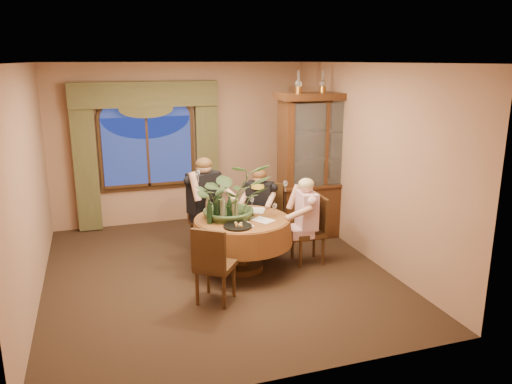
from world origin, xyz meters
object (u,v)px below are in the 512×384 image
object	(u,v)px
chair_back	(207,221)
wine_bottle_3	(209,212)
wine_bottle_0	(208,207)
oil_lamp_right	(346,81)
person_scarf	(260,209)
china_cabinet	(320,166)
wine_bottle_2	(230,209)
chair_right	(308,230)
wine_bottle_4	(222,207)
olive_bowl	(249,217)
dining_table	(242,244)
oil_lamp_center	(323,82)
oil_lamp_left	(299,82)
person_back	(204,205)
person_pink	(306,221)
centerpiece_plant	(231,170)
wine_bottle_5	(219,205)
wine_bottle_1	(216,209)
stoneware_vase	(233,207)
chair_front_left	(215,264)
chair_back_right	(267,216)

from	to	relation	value
chair_back	wine_bottle_3	xyz separation A→B (m)	(-0.17, -0.95, 0.44)
chair_back	wine_bottle_0	distance (m)	0.87
oil_lamp_right	person_scarf	distance (m)	2.44
china_cabinet	wine_bottle_2	world-z (taller)	china_cabinet
chair_right	wine_bottle_4	distance (m)	1.30
olive_bowl	wine_bottle_2	distance (m)	0.31
wine_bottle_3	dining_table	bearing A→B (deg)	12.09
dining_table	china_cabinet	xyz separation A→B (m)	(1.61, 0.97, 0.79)
oil_lamp_center	chair_right	size ratio (longest dim) A/B	0.35
dining_table	wine_bottle_3	world-z (taller)	wine_bottle_3
oil_lamp_left	person_back	world-z (taller)	oil_lamp_left
person_back	olive_bowl	world-z (taller)	person_back
oil_lamp_left	wine_bottle_4	size ratio (longest dim) A/B	1.03
chair_back	person_scarf	xyz separation A→B (m)	(0.80, -0.13, 0.14)
dining_table	person_pink	size ratio (longest dim) A/B	1.10
oil_lamp_left	oil_lamp_right	distance (m)	0.81
dining_table	china_cabinet	bearing A→B (deg)	31.00
centerpiece_plant	olive_bowl	distance (m)	0.69
olive_bowl	wine_bottle_0	distance (m)	0.57
person_pink	wine_bottle_0	bearing A→B (deg)	87.12
wine_bottle_2	wine_bottle_5	distance (m)	0.24
dining_table	centerpiece_plant	world-z (taller)	centerpiece_plant
oil_lamp_center	person_pink	bearing A→B (deg)	-123.18
wine_bottle_1	wine_bottle_3	size ratio (longest dim) A/B	1.00
oil_lamp_center	centerpiece_plant	distance (m)	2.21
person_pink	dining_table	bearing A→B (deg)	90.00
china_cabinet	chair_back	world-z (taller)	china_cabinet
oil_lamp_right	chair_back	size ratio (longest dim) A/B	0.35
wine_bottle_2	chair_back	bearing A→B (deg)	97.35
person_scarf	wine_bottle_4	size ratio (longest dim) A/B	3.78
wine_bottle_0	oil_lamp_left	bearing A→B (deg)	27.63
oil_lamp_center	oil_lamp_left	bearing A→B (deg)	180.00
person_back	person_scarf	size ratio (longest dim) A/B	1.17
centerpiece_plant	olive_bowl	size ratio (longest dim) A/B	8.06
china_cabinet	centerpiece_plant	size ratio (longest dim) A/B	1.99
person_back	wine_bottle_3	bearing A→B (deg)	59.50
stoneware_vase	oil_lamp_left	bearing A→B (deg)	34.08
china_cabinet	stoneware_vase	size ratio (longest dim) A/B	8.54
china_cabinet	oil_lamp_center	bearing A→B (deg)	0.00
chair_front_left	person_back	bearing A→B (deg)	117.65
china_cabinet	wine_bottle_5	bearing A→B (deg)	-157.09
wine_bottle_1	wine_bottle_3	bearing A→B (deg)	-140.53
person_pink	wine_bottle_2	world-z (taller)	person_pink
chair_front_left	olive_bowl	bearing A→B (deg)	84.46
chair_back_right	wine_bottle_3	xyz separation A→B (m)	(-1.11, -0.89, 0.44)
china_cabinet	chair_back_right	size ratio (longest dim) A/B	2.44
oil_lamp_right	stoneware_vase	size ratio (longest dim) A/B	1.24
person_pink	wine_bottle_3	xyz separation A→B (m)	(-1.40, -0.03, 0.28)
china_cabinet	wine_bottle_1	world-z (taller)	china_cabinet
oil_lamp_left	wine_bottle_2	world-z (taller)	oil_lamp_left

